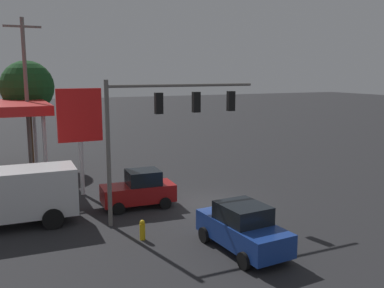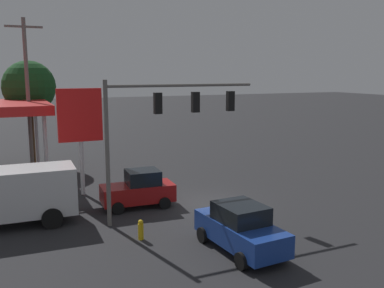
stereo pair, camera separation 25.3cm
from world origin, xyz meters
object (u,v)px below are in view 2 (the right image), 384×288
object	(u,v)px
sedan_far	(240,228)
traffic_signal_assembly	(165,116)
fire_hydrant	(141,230)
hatchback_crossing	(139,189)
street_tree	(29,87)
price_sign	(80,119)
utility_pole	(28,94)

from	to	relation	value
sedan_far	traffic_signal_assembly	bearing A→B (deg)	-169.38
fire_hydrant	traffic_signal_assembly	bearing A→B (deg)	-131.47
hatchback_crossing	traffic_signal_assembly	bearing A→B (deg)	111.42
hatchback_crossing	street_tree	distance (m)	15.11
price_sign	fire_hydrant	world-z (taller)	price_sign
traffic_signal_assembly	hatchback_crossing	size ratio (longest dim) A/B	1.95
traffic_signal_assembly	sedan_far	size ratio (longest dim) A/B	1.68
sedan_far	street_tree	size ratio (longest dim) A/B	0.57
utility_pole	sedan_far	bearing A→B (deg)	111.34
sedan_far	utility_pole	bearing A→B (deg)	-162.81
traffic_signal_assembly	price_sign	bearing A→B (deg)	-62.12
hatchback_crossing	fire_hydrant	bearing A→B (deg)	77.17
sedan_far	fire_hydrant	size ratio (longest dim) A/B	5.13
traffic_signal_assembly	street_tree	world-z (taller)	street_tree
utility_pole	price_sign	distance (m)	6.99
traffic_signal_assembly	fire_hydrant	xyz separation A→B (m)	(1.99, 2.25, -4.60)
hatchback_crossing	street_tree	size ratio (longest dim) A/B	0.49
sedan_far	price_sign	bearing A→B (deg)	-162.06
hatchback_crossing	sedan_far	world-z (taller)	hatchback_crossing
traffic_signal_assembly	fire_hydrant	bearing A→B (deg)	48.53
sedan_far	fire_hydrant	xyz separation A→B (m)	(3.30, -2.73, -0.51)
utility_pole	price_sign	size ratio (longest dim) A/B	1.72
street_tree	fire_hydrant	xyz separation A→B (m)	(-3.12, 17.99, -5.52)
sedan_far	street_tree	distance (m)	22.26
traffic_signal_assembly	hatchback_crossing	bearing A→B (deg)	-71.80
street_tree	fire_hydrant	distance (m)	19.07
street_tree	utility_pole	bearing A→B (deg)	85.14
hatchback_crossing	street_tree	xyz separation A→B (m)	(4.40, -13.56, 5.01)
utility_pole	price_sign	xyz separation A→B (m)	(-2.36, 6.47, -1.20)
utility_pole	fire_hydrant	bearing A→B (deg)	103.30
utility_pole	hatchback_crossing	xyz separation A→B (m)	(-4.70, 10.05, -4.68)
traffic_signal_assembly	fire_hydrant	distance (m)	5.50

